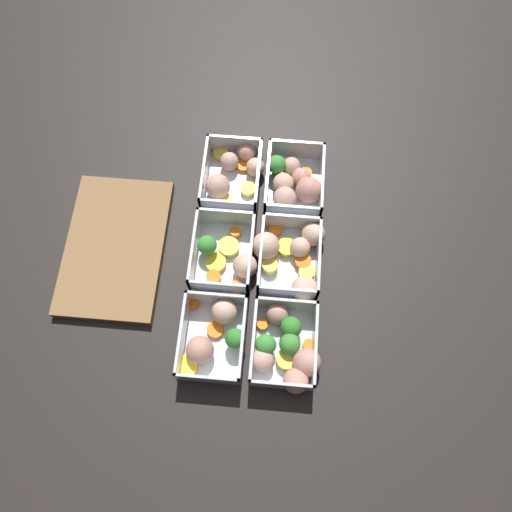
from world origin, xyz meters
The scene contains 8 objects.
ground_plane centered at (0.00, 0.00, 0.00)m, with size 4.00×4.00×0.00m, color #282321.
container_near_left centered at (-0.17, -0.07, 0.02)m, with size 0.17×0.13×0.06m.
container_near_center centered at (0.00, -0.06, 0.02)m, with size 0.17×0.15×0.06m.
container_near_right centered at (0.15, -0.06, 0.02)m, with size 0.14×0.12×0.06m.
container_far_left centered at (-0.15, 0.06, 0.02)m, with size 0.15×0.12×0.06m.
container_far_center centered at (-0.01, 0.05, 0.02)m, with size 0.15×0.13×0.06m.
container_far_right centered at (0.16, 0.06, 0.02)m, with size 0.16×0.12×0.06m.
cutting_board centered at (0.00, 0.26, 0.01)m, with size 0.28×0.18×0.02m.
Camera 1 is at (-0.33, -0.03, 0.87)m, focal length 35.00 mm.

